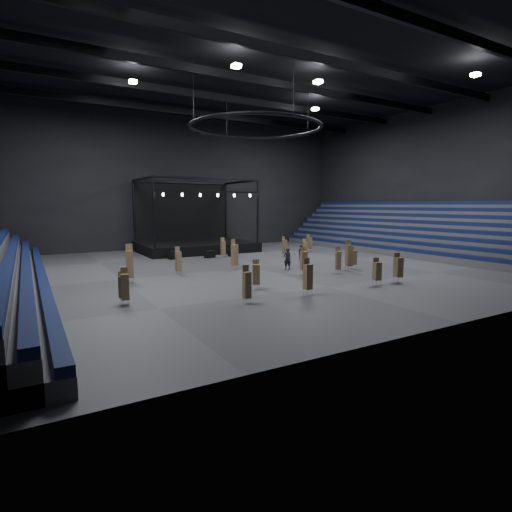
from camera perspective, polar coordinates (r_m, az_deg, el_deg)
floor at (r=38.29m, az=-0.08°, el=-1.64°), size 50.00×50.00×0.00m
ceiling at (r=39.69m, az=-0.08°, el=24.97°), size 50.00×42.00×0.20m
wall_back at (r=57.08m, az=-10.83°, el=10.24°), size 50.00×0.20×18.00m
wall_front at (r=22.45m, az=28.69°, el=14.21°), size 50.00×0.20×18.00m
wall_right at (r=54.85m, az=23.56°, el=9.89°), size 0.20×42.00×18.00m
bleachers_right at (r=53.29m, az=21.84°, el=2.24°), size 7.20×40.00×6.40m
stage at (r=52.72m, az=-8.92°, el=2.32°), size 14.00×10.00×9.20m
truss_ring at (r=38.47m, az=-0.08°, el=17.86°), size 12.30×12.30×5.15m
roof_girders at (r=39.46m, az=-0.08°, el=23.86°), size 49.00×30.35×0.70m
floodlights at (r=36.02m, az=3.40°, el=24.48°), size 28.60×16.60×0.25m
flight_case_left at (r=45.06m, az=-11.54°, el=0.15°), size 1.52×1.13×0.91m
flight_case_mid at (r=45.51m, az=-6.62°, el=0.25°), size 1.31×0.88×0.80m
flight_case_right at (r=46.73m, az=-3.30°, el=0.45°), size 1.26×0.84×0.77m
chair_stack_0 at (r=24.93m, az=-18.22°, el=-4.12°), size 0.49×0.49×2.29m
chair_stack_1 at (r=38.49m, az=13.74°, el=-0.15°), size 0.49×0.49×2.06m
chair_stack_2 at (r=46.21m, az=4.08°, el=1.39°), size 0.55×0.55×2.36m
chair_stack_3 at (r=45.35m, az=6.96°, el=1.14°), size 0.49×0.49×2.18m
chair_stack_4 at (r=34.55m, az=-11.03°, el=-0.67°), size 0.44×0.44×2.45m
chair_stack_5 at (r=45.36m, az=-4.73°, el=1.27°), size 0.51×0.51×2.31m
chair_stack_6 at (r=36.70m, az=-3.08°, el=0.23°), size 0.61×0.61×2.86m
chair_stack_7 at (r=32.61m, az=19.65°, el=-1.45°), size 0.64×0.64×2.30m
chair_stack_8 at (r=35.48m, az=11.66°, el=-0.56°), size 0.56×0.56×2.34m
chair_stack_9 at (r=25.31m, az=-18.39°, el=-4.20°), size 0.58×0.58×2.02m
chair_stack_10 at (r=31.91m, az=-17.61°, el=-1.02°), size 0.64×0.64×3.01m
chair_stack_11 at (r=37.15m, az=13.14°, el=0.14°), size 0.60×0.60×2.85m
chair_stack_12 at (r=26.63m, az=7.40°, el=-2.86°), size 0.51×0.51×2.49m
chair_stack_13 at (r=50.81m, az=7.62°, el=1.88°), size 0.60×0.60×2.25m
chair_stack_14 at (r=24.17m, az=-1.32°, el=-4.07°), size 0.43×0.43×2.35m
chair_stack_15 at (r=34.24m, az=6.81°, el=-0.63°), size 0.62×0.62×2.40m
chair_stack_16 at (r=28.10m, az=0.00°, el=-2.55°), size 0.65×0.65×2.16m
chair_stack_17 at (r=30.94m, az=16.90°, el=-2.02°), size 0.59×0.59×2.08m
man_center at (r=37.05m, az=4.51°, el=-0.40°), size 0.79×0.58×2.01m
crew_member at (r=43.79m, az=6.48°, el=0.51°), size 0.88×0.96×1.61m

